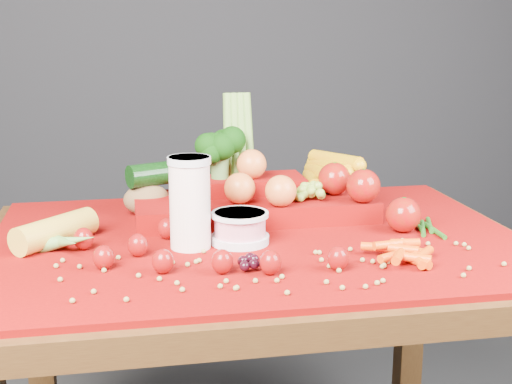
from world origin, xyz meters
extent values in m
cube|color=black|center=(0.00, 1.50, 1.25)|extent=(3.00, 0.02, 2.50)
cube|color=#311A0B|center=(0.00, 0.00, 0.72)|extent=(1.10, 0.80, 0.05)
cube|color=#311A0B|center=(-0.48, 0.33, 0.35)|extent=(0.06, 0.06, 0.70)
cube|color=#311A0B|center=(0.48, 0.33, 0.35)|extent=(0.06, 0.06, 0.70)
cube|color=#760603|center=(0.00, 0.00, 0.76)|extent=(1.05, 0.75, 0.01)
cylinder|color=white|center=(-0.14, -0.04, 0.85)|extent=(0.08, 0.08, 0.18)
cylinder|color=silver|center=(-0.14, -0.04, 0.93)|extent=(0.08, 0.08, 0.01)
cylinder|color=silver|center=(-0.04, -0.03, 0.77)|extent=(0.11, 0.11, 0.02)
cylinder|color=pink|center=(-0.04, -0.03, 0.80)|extent=(0.10, 0.10, 0.05)
cylinder|color=silver|center=(-0.04, -0.03, 0.82)|extent=(0.11, 0.11, 0.01)
ellipsoid|color=#840F00|center=(-0.24, -0.08, 0.78)|extent=(0.04, 0.04, 0.04)
cone|color=#0C440C|center=(-0.24, -0.08, 0.80)|extent=(0.03, 0.03, 0.01)
ellipsoid|color=#840F00|center=(-0.30, -0.14, 0.78)|extent=(0.04, 0.04, 0.04)
cone|color=#0C440C|center=(-0.30, -0.14, 0.80)|extent=(0.03, 0.03, 0.01)
ellipsoid|color=#840F00|center=(-0.20, -0.18, 0.78)|extent=(0.04, 0.04, 0.04)
cone|color=#0C440C|center=(-0.20, -0.18, 0.80)|extent=(0.03, 0.03, 0.01)
ellipsoid|color=#840F00|center=(-0.10, -0.20, 0.78)|extent=(0.04, 0.04, 0.04)
cone|color=#0C440C|center=(-0.10, -0.20, 0.80)|extent=(0.03, 0.03, 0.01)
ellipsoid|color=#840F00|center=(-0.02, -0.22, 0.78)|extent=(0.04, 0.04, 0.04)
cone|color=#0C440C|center=(-0.02, -0.22, 0.80)|extent=(0.03, 0.03, 0.01)
ellipsoid|color=#840F00|center=(0.10, -0.22, 0.78)|extent=(0.04, 0.04, 0.04)
cone|color=#0C440C|center=(0.10, -0.22, 0.80)|extent=(0.03, 0.03, 0.01)
ellipsoid|color=#840F00|center=(-0.18, 0.02, 0.78)|extent=(0.04, 0.04, 0.04)
cone|color=#0C440C|center=(-0.18, 0.02, 0.80)|extent=(0.03, 0.03, 0.01)
ellipsoid|color=#840F00|center=(-0.34, -0.02, 0.78)|extent=(0.04, 0.04, 0.04)
cone|color=#0C440C|center=(-0.34, -0.02, 0.80)|extent=(0.03, 0.03, 0.01)
cylinder|color=gold|center=(-0.39, 0.02, 0.79)|extent=(0.16, 0.17, 0.06)
ellipsoid|color=brown|center=(-0.21, 0.21, 0.80)|extent=(0.10, 0.08, 0.07)
cube|color=#760603|center=(0.02, 0.15, 0.78)|extent=(0.52, 0.22, 0.04)
cube|color=#760603|center=(0.00, 0.20, 0.82)|extent=(0.28, 0.12, 0.03)
sphere|color=#90010A|center=(0.24, 0.06, 0.84)|extent=(0.07, 0.07, 0.07)
sphere|color=#90010A|center=(0.30, -0.02, 0.80)|extent=(0.07, 0.07, 0.07)
sphere|color=#90010A|center=(0.20, 0.14, 0.84)|extent=(0.07, 0.07, 0.07)
sphere|color=#C65D20|center=(-0.02, 0.10, 0.84)|extent=(0.07, 0.07, 0.07)
sphere|color=#C65D20|center=(0.06, 0.06, 0.84)|extent=(0.07, 0.07, 0.07)
sphere|color=#C65D20|center=(0.02, 0.18, 0.88)|extent=(0.07, 0.07, 0.07)
cylinder|color=#C89600|center=(0.17, 0.22, 0.82)|extent=(0.06, 0.16, 0.04)
cylinder|color=#C89600|center=(0.19, 0.22, 0.84)|extent=(0.04, 0.16, 0.04)
cylinder|color=#C89600|center=(0.21, 0.22, 0.85)|extent=(0.07, 0.16, 0.04)
cylinder|color=#C89600|center=(0.23, 0.22, 0.87)|extent=(0.10, 0.16, 0.04)
cylinder|color=#3F662D|center=(-0.05, 0.20, 0.86)|extent=(0.04, 0.04, 0.04)
cylinder|color=olive|center=(-0.02, 0.24, 0.92)|extent=(0.03, 0.06, 0.22)
cylinder|color=olive|center=(-0.01, 0.24, 0.92)|extent=(0.02, 0.06, 0.22)
cylinder|color=olive|center=(0.01, 0.24, 0.92)|extent=(0.02, 0.06, 0.22)
cylinder|color=olive|center=(0.02, 0.24, 0.92)|extent=(0.03, 0.06, 0.22)
cylinder|color=black|center=(-0.14, 0.24, 0.85)|extent=(0.24, 0.14, 0.05)
camera|label=1|loc=(-0.26, -1.35, 1.18)|focal=50.00mm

